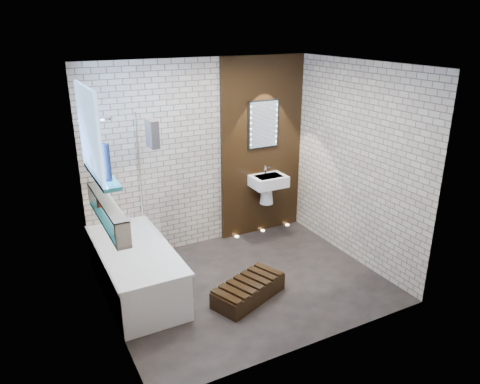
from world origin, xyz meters
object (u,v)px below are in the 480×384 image
washbasin (268,185)px  bathtub (136,270)px  walnut_step (248,291)px  bath_screen (148,175)px  led_mirror (264,124)px

washbasin → bathtub: bearing=-164.0°
washbasin → walnut_step: bearing=-128.1°
bath_screen → washbasin: bearing=5.8°
walnut_step → bath_screen: bearing=122.0°
bath_screen → walnut_step: 1.83m
bath_screen → led_mirror: (1.82, 0.34, 0.37)m
washbasin → led_mirror: 0.88m
bathtub → walnut_step: 1.34m
bathtub → washbasin: bearing=16.0°
led_mirror → bath_screen: bearing=-169.3°
washbasin → led_mirror: bearing=90.0°
led_mirror → walnut_step: (-1.08, -1.53, -1.55)m
bath_screen → walnut_step: bath_screen is taller
bath_screen → walnut_step: size_ratio=1.57×
led_mirror → walnut_step: led_mirror is taller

